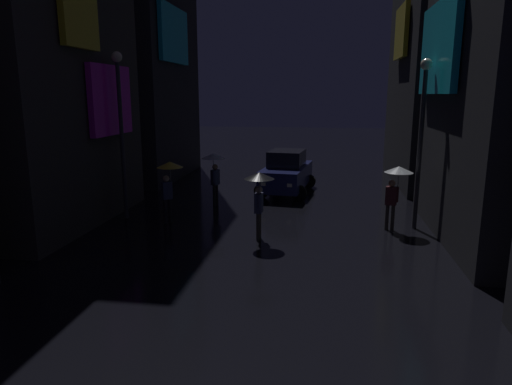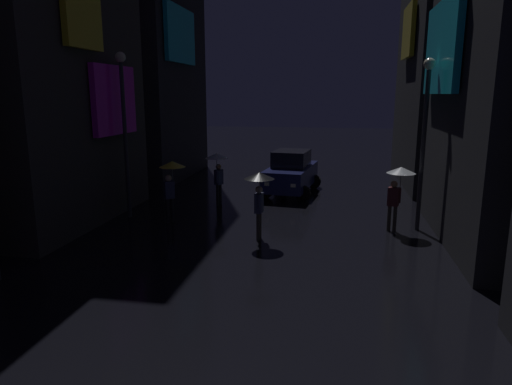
# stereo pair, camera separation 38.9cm
# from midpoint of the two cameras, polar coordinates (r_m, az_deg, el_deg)

# --- Properties ---
(building_left_mid) EXTENTS (4.25, 7.34, 12.11)m
(building_left_mid) POSITION_cam_midpoint_polar(r_m,az_deg,el_deg) (17.20, -26.76, 16.63)
(building_left_mid) COLOR #33302D
(building_left_mid) RESTS_ON ground
(pedestrian_foreground_right_black) EXTENTS (0.90, 0.90, 2.12)m
(pedestrian_foreground_right_black) POSITION_cam_midpoint_polar(r_m,az_deg,el_deg) (13.53, -0.43, 0.70)
(pedestrian_foreground_right_black) COLOR #38332D
(pedestrian_foreground_right_black) RESTS_ON ground
(pedestrian_foreground_left_yellow) EXTENTS (0.90, 0.90, 2.12)m
(pedestrian_foreground_left_yellow) POSITION_cam_midpoint_polar(r_m,az_deg,el_deg) (15.85, -11.53, 2.16)
(pedestrian_foreground_left_yellow) COLOR black
(pedestrian_foreground_left_yellow) RESTS_ON ground
(pedestrian_midstreet_left_clear) EXTENTS (0.90, 0.90, 2.12)m
(pedestrian_midstreet_left_clear) POSITION_cam_midpoint_polar(r_m,az_deg,el_deg) (15.21, 16.43, 1.49)
(pedestrian_midstreet_left_clear) COLOR #38332D
(pedestrian_midstreet_left_clear) RESTS_ON ground
(pedestrian_near_crossing_clear) EXTENTS (0.90, 0.90, 2.12)m
(pedestrian_near_crossing_clear) POSITION_cam_midpoint_polar(r_m,az_deg,el_deg) (17.89, -5.91, 3.47)
(pedestrian_near_crossing_clear) COLOR black
(pedestrian_near_crossing_clear) RESTS_ON ground
(car_distant) EXTENTS (2.58, 4.30, 1.92)m
(car_distant) POSITION_cam_midpoint_polar(r_m,az_deg,el_deg) (20.45, 3.30, 2.50)
(car_distant) COLOR navy
(car_distant) RESTS_ON ground
(streetlamp_right_far) EXTENTS (0.36, 0.36, 5.45)m
(streetlamp_right_far) POSITION_cam_midpoint_polar(r_m,az_deg,el_deg) (15.44, 19.34, 7.98)
(streetlamp_right_far) COLOR #2D2D33
(streetlamp_right_far) RESTS_ON ground
(streetlamp_left_far) EXTENTS (0.36, 0.36, 5.76)m
(streetlamp_left_far) POSITION_cam_midpoint_polar(r_m,az_deg,el_deg) (16.59, -17.23, 8.97)
(streetlamp_left_far) COLOR #2D2D33
(streetlamp_left_far) RESTS_ON ground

